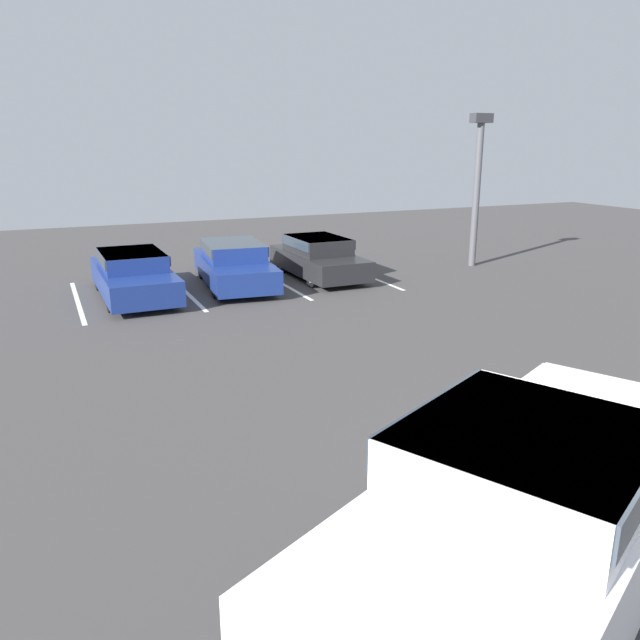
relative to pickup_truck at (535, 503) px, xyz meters
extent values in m
plane|color=#423F3F|center=(1.16, -0.01, -0.89)|extent=(60.00, 60.00, 0.00)
cube|color=white|center=(-3.22, 13.67, -0.89)|extent=(0.12, 5.00, 0.01)
cube|color=white|center=(-0.32, 13.67, -0.89)|extent=(0.12, 5.00, 0.01)
cube|color=white|center=(2.59, 13.67, -0.89)|extent=(0.12, 5.00, 0.01)
cube|color=white|center=(5.49, 13.67, -0.89)|extent=(0.12, 5.00, 0.01)
cube|color=silver|center=(-0.02, -0.01, -0.16)|extent=(6.20, 4.49, 0.98)
cube|color=silver|center=(-0.29, -0.14, 0.61)|extent=(2.75, 2.66, 0.56)
cube|color=#2D3842|center=(-0.29, -0.14, 0.73)|extent=(2.74, 2.70, 0.31)
cube|color=silver|center=(1.64, 0.82, 0.28)|extent=(2.84, 2.76, 0.14)
cube|color=silver|center=(2.54, 1.27, -0.53)|extent=(1.13, 1.99, 0.28)
cylinder|color=black|center=(1.17, 1.56, -0.49)|extent=(0.85, 0.62, 0.80)
cylinder|color=#ADADB2|center=(1.17, 1.56, -0.49)|extent=(0.53, 0.47, 0.44)
cylinder|color=black|center=(-1.99, -0.02, -0.49)|extent=(0.85, 0.62, 0.80)
cylinder|color=#ADADB2|center=(-1.99, -0.02, -0.49)|extent=(0.53, 0.47, 0.44)
cube|color=navy|center=(-1.73, 13.53, -0.39)|extent=(1.85, 4.63, 0.65)
cube|color=navy|center=(-1.73, 13.62, 0.15)|extent=(1.61, 2.42, 0.44)
cube|color=#2D3842|center=(-1.73, 13.62, 0.24)|extent=(1.68, 2.37, 0.26)
cylinder|color=black|center=(-0.95, 12.20, -0.58)|extent=(0.24, 0.63, 0.63)
cylinder|color=#ADADB2|center=(-0.95, 12.20, -0.58)|extent=(0.25, 0.35, 0.35)
cylinder|color=black|center=(-2.48, 12.18, -0.58)|extent=(0.24, 0.63, 0.63)
cylinder|color=#ADADB2|center=(-2.48, 12.18, -0.58)|extent=(0.25, 0.35, 0.35)
cylinder|color=black|center=(-0.98, 14.87, -0.58)|extent=(0.24, 0.63, 0.63)
cylinder|color=#ADADB2|center=(-0.98, 14.87, -0.58)|extent=(0.25, 0.35, 0.35)
cylinder|color=black|center=(-2.52, 14.86, -0.58)|extent=(0.24, 0.63, 0.63)
cylinder|color=#ADADB2|center=(-2.52, 14.86, -0.58)|extent=(0.25, 0.35, 0.35)
cube|color=navy|center=(1.22, 13.82, -0.39)|extent=(2.25, 4.83, 0.64)
cube|color=navy|center=(1.23, 13.92, 0.16)|extent=(1.80, 2.58, 0.47)
cube|color=#2D3842|center=(1.23, 13.92, 0.26)|extent=(1.87, 2.54, 0.28)
cylinder|color=black|center=(1.83, 12.40, -0.57)|extent=(0.29, 0.66, 0.64)
cylinder|color=#ADADB2|center=(1.83, 12.40, -0.57)|extent=(0.27, 0.38, 0.35)
cylinder|color=black|center=(0.32, 12.56, -0.57)|extent=(0.29, 0.66, 0.64)
cylinder|color=#ADADB2|center=(0.32, 12.56, -0.57)|extent=(0.27, 0.38, 0.35)
cylinder|color=black|center=(2.11, 15.09, -0.57)|extent=(0.29, 0.66, 0.64)
cylinder|color=#ADADB2|center=(2.11, 15.09, -0.57)|extent=(0.27, 0.38, 0.35)
cylinder|color=black|center=(0.60, 15.25, -0.57)|extent=(0.29, 0.66, 0.64)
cylinder|color=#ADADB2|center=(0.60, 15.25, -0.57)|extent=(0.27, 0.38, 0.35)
cube|color=#232326|center=(4.00, 13.89, -0.42)|extent=(1.74, 4.26, 0.61)
cube|color=#232326|center=(4.00, 13.98, 0.13)|extent=(1.52, 2.22, 0.49)
cube|color=#2D3842|center=(4.00, 13.98, 0.23)|extent=(1.59, 2.18, 0.30)
cylinder|color=black|center=(4.74, 12.67, -0.58)|extent=(0.22, 0.61, 0.61)
cylinder|color=#ADADB2|center=(4.74, 12.67, -0.58)|extent=(0.23, 0.34, 0.34)
cylinder|color=black|center=(3.27, 12.66, -0.58)|extent=(0.22, 0.61, 0.61)
cylinder|color=#ADADB2|center=(3.27, 12.66, -0.58)|extent=(0.23, 0.34, 0.34)
cylinder|color=black|center=(4.72, 15.13, -0.58)|extent=(0.22, 0.61, 0.61)
cylinder|color=#ADADB2|center=(4.72, 15.13, -0.58)|extent=(0.23, 0.34, 0.34)
cylinder|color=black|center=(3.26, 15.12, -0.58)|extent=(0.22, 0.61, 0.61)
cylinder|color=#ADADB2|center=(3.26, 15.12, -0.58)|extent=(0.23, 0.34, 0.34)
cylinder|color=#515156|center=(9.64, 13.47, 1.48)|extent=(0.23, 0.23, 4.74)
cube|color=#333338|center=(9.64, 13.47, 4.00)|extent=(0.70, 0.36, 0.30)
camera|label=1|loc=(-3.94, -3.84, 3.24)|focal=35.00mm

